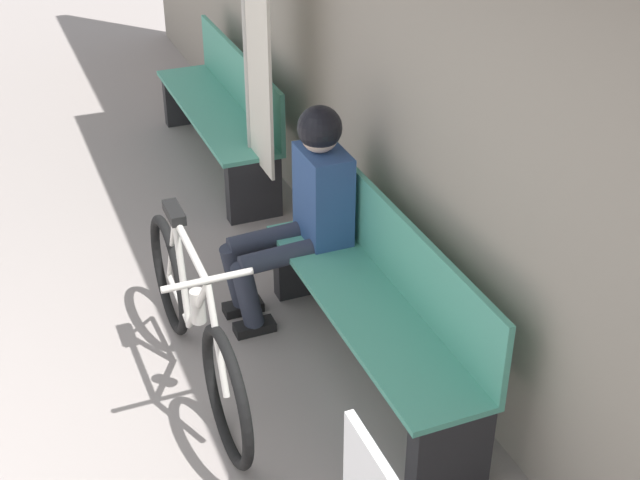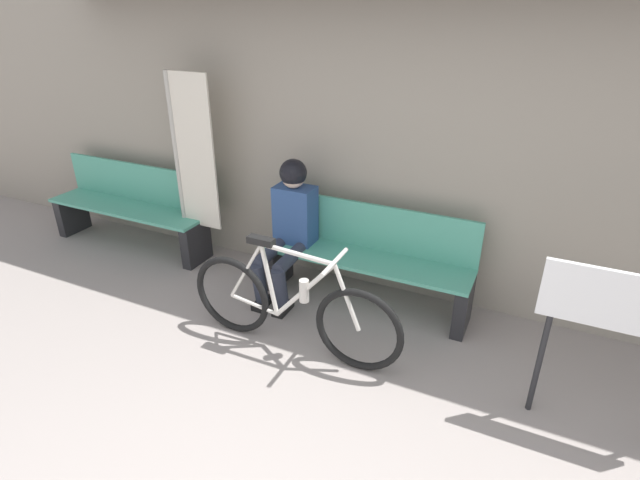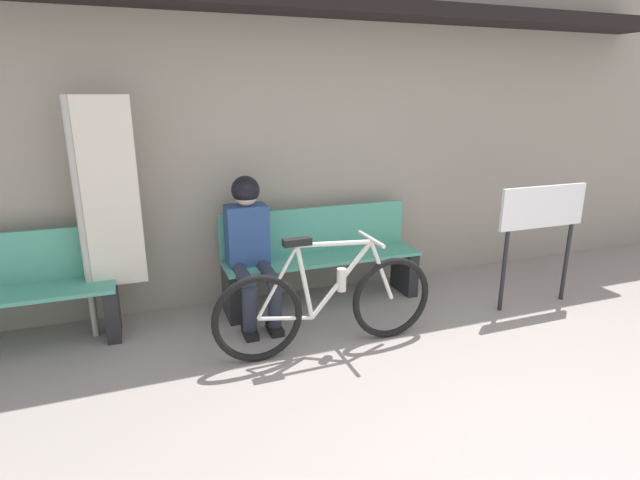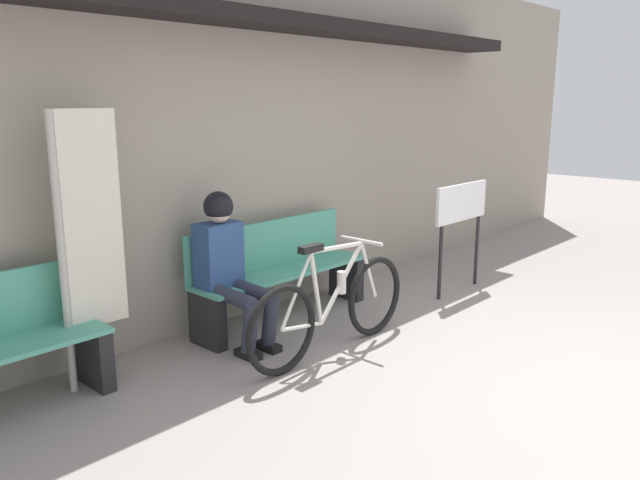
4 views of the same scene
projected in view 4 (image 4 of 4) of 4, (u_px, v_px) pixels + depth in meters
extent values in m
plane|color=gray|center=(583.00, 399.00, 3.99)|extent=(24.00, 24.00, 0.00)
cube|color=#9E9384|center=(269.00, 131.00, 5.55)|extent=(12.00, 0.12, 3.20)
cube|color=black|center=(290.00, 23.00, 5.17)|extent=(6.60, 0.44, 0.12)
cube|color=#51A88E|center=(284.00, 271.00, 5.35)|extent=(1.75, 0.42, 0.03)
cube|color=#51A88E|center=(268.00, 243.00, 5.43)|extent=(1.75, 0.03, 0.40)
cube|color=#232326|center=(208.00, 321.00, 4.80)|extent=(0.10, 0.36, 0.42)
cube|color=#232326|center=(346.00, 277.00, 5.99)|extent=(0.10, 0.36, 0.42)
torus|color=black|center=(282.00, 330.00, 4.29)|extent=(0.65, 0.05, 0.65)
torus|color=black|center=(375.00, 296.00, 5.03)|extent=(0.65, 0.05, 0.65)
cylinder|color=silver|center=(337.00, 247.00, 4.59)|extent=(0.57, 0.03, 0.07)
cylinder|color=silver|center=(342.00, 282.00, 4.69)|extent=(0.48, 0.03, 0.55)
cylinder|color=silver|center=(316.00, 288.00, 4.48)|extent=(0.14, 0.03, 0.57)
cylinder|color=silver|center=(302.00, 327.00, 4.43)|extent=(0.40, 0.03, 0.09)
cylinder|color=silver|center=(297.00, 291.00, 4.34)|extent=(0.31, 0.02, 0.51)
cylinder|color=silver|center=(368.00, 270.00, 4.92)|extent=(0.22, 0.03, 0.48)
cube|color=black|center=(311.00, 248.00, 4.38)|extent=(0.20, 0.07, 0.05)
cylinder|color=silver|center=(361.00, 241.00, 4.79)|extent=(0.03, 0.40, 0.03)
cylinder|color=beige|center=(342.00, 282.00, 4.69)|extent=(0.07, 0.07, 0.17)
cylinder|color=#2D3342|center=(232.00, 297.00, 4.64)|extent=(0.11, 0.46, 0.13)
cylinder|color=#2D3342|center=(250.00, 328.00, 4.56)|extent=(0.11, 0.17, 0.39)
cube|color=black|center=(248.00, 354.00, 4.62)|extent=(0.10, 0.22, 0.06)
cylinder|color=#2D3342|center=(252.00, 291.00, 4.79)|extent=(0.11, 0.46, 0.13)
cylinder|color=#2D3342|center=(270.00, 321.00, 4.70)|extent=(0.11, 0.17, 0.39)
cube|color=black|center=(268.00, 347.00, 4.77)|extent=(0.10, 0.22, 0.06)
cube|color=#2D4C84|center=(218.00, 254.00, 4.84)|extent=(0.34, 0.22, 0.50)
sphere|color=beige|center=(218.00, 210.00, 4.75)|extent=(0.20, 0.20, 0.20)
sphere|color=black|center=(218.00, 206.00, 4.74)|extent=(0.23, 0.23, 0.23)
cube|color=#232326|center=(94.00, 356.00, 4.14)|extent=(0.10, 0.36, 0.42)
cylinder|color=#B7B2A8|center=(62.00, 257.00, 3.91)|extent=(0.05, 0.05, 1.82)
cube|color=silver|center=(93.00, 220.00, 4.03)|extent=(0.40, 0.02, 1.42)
cylinder|color=#232326|center=(440.00, 263.00, 5.91)|extent=(0.04, 0.04, 0.72)
cylinder|color=#232326|center=(477.00, 250.00, 6.41)|extent=(0.04, 0.04, 0.72)
cube|color=white|center=(462.00, 202.00, 6.04)|extent=(0.87, 0.03, 0.36)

